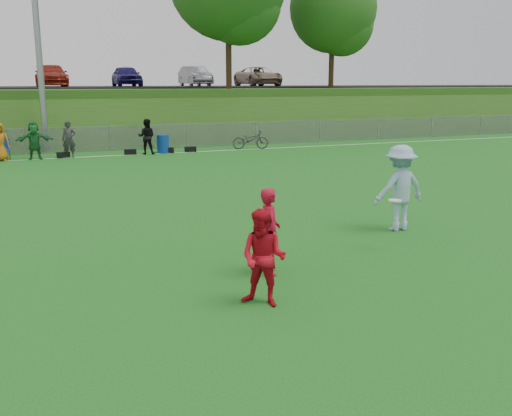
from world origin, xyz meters
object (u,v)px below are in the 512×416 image
player_blue (399,188)px  frisbee (395,201)px  bicycle (250,140)px  player_red_center (264,258)px  player_red_left (270,231)px  recycling_bin (163,144)px

player_blue → frisbee: bearing=49.7°
player_blue → bicycle: (2.81, 16.73, -0.52)m
player_red_center → frisbee: size_ratio=5.59×
frisbee → bicycle: (3.93, 18.12, -0.58)m
player_red_left → player_blue: size_ratio=0.79×
player_red_left → player_red_center: size_ratio=1.03×
player_blue → player_red_left: bearing=22.0°
recycling_bin → bicycle: size_ratio=0.48×
player_red_left → recycling_bin: bearing=4.8°
player_blue → recycling_bin: 16.90m
player_red_left → player_red_center: (-0.69, -1.35, -0.03)m
player_blue → frisbee: (-1.12, -1.39, 0.06)m
player_red_left → bicycle: (6.88, 18.49, -0.31)m
bicycle → player_red_center: bearing=171.3°
bicycle → recycling_bin: bearing=101.3°
player_red_center → player_red_left: bearing=105.7°
player_red_center → player_blue: bearing=75.9°
frisbee → recycling_bin: 18.22m
frisbee → bicycle: size_ratio=0.15×
frisbee → player_red_center: bearing=-154.7°
frisbee → bicycle: 18.55m
player_red_left → frisbee: (2.94, 0.37, 0.27)m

